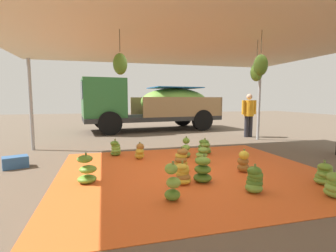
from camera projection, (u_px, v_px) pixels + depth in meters
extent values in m
plane|color=brown|center=(160.00, 146.00, 8.10)|extent=(40.00, 40.00, 0.00)
cube|color=#E05B23|center=(192.00, 171.00, 5.21)|extent=(5.38, 4.72, 0.01)
cylinder|color=#9EA0A5|center=(31.00, 105.00, 7.29)|extent=(0.10, 0.10, 2.67)
cylinder|color=#9EA0A5|center=(259.00, 104.00, 9.20)|extent=(0.10, 0.10, 2.67)
cube|color=beige|center=(194.00, 38.00, 4.92)|extent=(8.00, 7.00, 0.06)
cylinder|color=#4C422D|center=(262.00, 42.00, 4.25)|extent=(0.01, 0.01, 0.38)
ellipsoid|color=#477523|center=(261.00, 65.00, 4.30)|extent=(0.24, 0.24, 0.36)
cylinder|color=#4C422D|center=(257.00, 51.00, 4.94)|extent=(0.01, 0.01, 0.43)
ellipsoid|color=#518428|center=(257.00, 72.00, 4.98)|extent=(0.24, 0.24, 0.36)
cylinder|color=#4C422D|center=(120.00, 40.00, 4.19)|extent=(0.01, 0.01, 0.37)
ellipsoid|color=#477523|center=(120.00, 64.00, 4.23)|extent=(0.24, 0.24, 0.36)
ellipsoid|color=#6B9E38|center=(186.00, 154.00, 6.42)|extent=(0.31, 0.31, 0.16)
ellipsoid|color=#75A83D|center=(186.00, 148.00, 6.39)|extent=(0.28, 0.28, 0.16)
ellipsoid|color=#60932D|center=(186.00, 141.00, 6.41)|extent=(0.24, 0.24, 0.16)
cylinder|color=olive|center=(186.00, 139.00, 6.39)|extent=(0.04, 0.04, 0.12)
ellipsoid|color=#518428|center=(205.00, 151.00, 6.86)|extent=(0.34, 0.34, 0.14)
ellipsoid|color=#75A83D|center=(205.00, 149.00, 6.84)|extent=(0.36, 0.36, 0.14)
ellipsoid|color=#477523|center=(204.00, 147.00, 6.86)|extent=(0.38, 0.38, 0.14)
ellipsoid|color=#6B9E38|center=(205.00, 145.00, 6.81)|extent=(0.39, 0.39, 0.14)
ellipsoid|color=#518428|center=(204.00, 142.00, 6.85)|extent=(0.38, 0.38, 0.14)
cylinder|color=olive|center=(205.00, 140.00, 6.82)|extent=(0.04, 0.04, 0.12)
ellipsoid|color=#60932D|center=(87.00, 179.00, 4.48)|extent=(0.47, 0.47, 0.14)
ellipsoid|color=#60932D|center=(88.00, 169.00, 4.45)|extent=(0.42, 0.42, 0.14)
ellipsoid|color=#518428|center=(85.00, 159.00, 4.46)|extent=(0.34, 0.34, 0.14)
cylinder|color=olive|center=(86.00, 156.00, 4.43)|extent=(0.04, 0.04, 0.12)
ellipsoid|color=#75A83D|center=(334.00, 192.00, 3.82)|extent=(0.41, 0.41, 0.16)
ellipsoid|color=#75A83D|center=(335.00, 188.00, 3.79)|extent=(0.37, 0.37, 0.16)
ellipsoid|color=#6B9E38|center=(335.00, 178.00, 3.78)|extent=(0.33, 0.33, 0.16)
ellipsoid|color=#75A83D|center=(201.00, 160.00, 5.90)|extent=(0.31, 0.31, 0.14)
ellipsoid|color=#75A83D|center=(202.00, 155.00, 5.87)|extent=(0.39, 0.39, 0.14)
ellipsoid|color=#6B9E38|center=(203.00, 150.00, 5.84)|extent=(0.34, 0.34, 0.14)
cylinder|color=olive|center=(202.00, 148.00, 5.85)|extent=(0.04, 0.04, 0.12)
ellipsoid|color=#6B9E38|center=(254.00, 188.00, 4.01)|extent=(0.36, 0.36, 0.15)
ellipsoid|color=#477523|center=(254.00, 183.00, 4.05)|extent=(0.34, 0.34, 0.15)
ellipsoid|color=#477523|center=(255.00, 179.00, 4.07)|extent=(0.33, 0.33, 0.15)
ellipsoid|color=#518428|center=(255.00, 175.00, 4.04)|extent=(0.28, 0.28, 0.15)
ellipsoid|color=#477523|center=(254.00, 171.00, 4.03)|extent=(0.26, 0.26, 0.15)
cylinder|color=olive|center=(255.00, 168.00, 4.01)|extent=(0.04, 0.04, 0.12)
ellipsoid|color=#477523|center=(202.00, 178.00, 4.53)|extent=(0.43, 0.43, 0.15)
ellipsoid|color=#518428|center=(203.00, 169.00, 4.51)|extent=(0.38, 0.38, 0.15)
ellipsoid|color=#60932D|center=(203.00, 161.00, 4.48)|extent=(0.34, 0.34, 0.15)
cylinder|color=olive|center=(204.00, 157.00, 4.51)|extent=(0.04, 0.04, 0.12)
ellipsoid|color=gold|center=(140.00, 155.00, 6.27)|extent=(0.30, 0.30, 0.18)
ellipsoid|color=gold|center=(140.00, 151.00, 6.22)|extent=(0.30, 0.30, 0.18)
ellipsoid|color=#996628|center=(140.00, 147.00, 6.23)|extent=(0.25, 0.25, 0.18)
cylinder|color=olive|center=(140.00, 144.00, 6.22)|extent=(0.04, 0.04, 0.12)
ellipsoid|color=#518428|center=(172.00, 195.00, 3.71)|extent=(0.32, 0.32, 0.16)
ellipsoid|color=#75A83D|center=(174.00, 183.00, 3.66)|extent=(0.23, 0.23, 0.16)
ellipsoid|color=#75A83D|center=(171.00, 169.00, 3.69)|extent=(0.27, 0.27, 0.16)
cylinder|color=olive|center=(173.00, 165.00, 3.66)|extent=(0.04, 0.04, 0.12)
ellipsoid|color=#996628|center=(243.00, 168.00, 5.15)|extent=(0.34, 0.34, 0.18)
ellipsoid|color=#996628|center=(243.00, 161.00, 5.13)|extent=(0.26, 0.26, 0.18)
ellipsoid|color=gold|center=(244.00, 155.00, 5.07)|extent=(0.21, 0.21, 0.18)
cylinder|color=olive|center=(244.00, 152.00, 5.10)|extent=(0.04, 0.04, 0.12)
ellipsoid|color=gold|center=(182.00, 167.00, 5.24)|extent=(0.37, 0.37, 0.15)
ellipsoid|color=gold|center=(181.00, 163.00, 5.27)|extent=(0.35, 0.35, 0.15)
ellipsoid|color=#996628|center=(181.00, 160.00, 5.23)|extent=(0.36, 0.36, 0.15)
ellipsoid|color=gold|center=(181.00, 155.00, 5.26)|extent=(0.35, 0.35, 0.15)
ellipsoid|color=#996628|center=(183.00, 152.00, 5.23)|extent=(0.33, 0.33, 0.15)
cylinder|color=olive|center=(182.00, 149.00, 5.21)|extent=(0.04, 0.04, 0.12)
ellipsoid|color=#75A83D|center=(323.00, 180.00, 4.40)|extent=(0.39, 0.39, 0.13)
ellipsoid|color=#60932D|center=(323.00, 177.00, 4.42)|extent=(0.39, 0.39, 0.13)
ellipsoid|color=#6B9E38|center=(325.00, 174.00, 4.37)|extent=(0.35, 0.35, 0.13)
ellipsoid|color=#6B9E38|center=(325.00, 170.00, 4.40)|extent=(0.29, 0.29, 0.13)
ellipsoid|color=#60932D|center=(325.00, 167.00, 4.34)|extent=(0.33, 0.33, 0.13)
cylinder|color=olive|center=(325.00, 163.00, 4.36)|extent=(0.04, 0.04, 0.12)
ellipsoid|color=#477523|center=(116.00, 153.00, 6.64)|extent=(0.38, 0.38, 0.13)
ellipsoid|color=#6B9E38|center=(116.00, 151.00, 6.62)|extent=(0.30, 0.30, 0.13)
ellipsoid|color=#75A83D|center=(116.00, 148.00, 6.65)|extent=(0.35, 0.35, 0.13)
ellipsoid|color=#60932D|center=(116.00, 146.00, 6.66)|extent=(0.33, 0.33, 0.13)
ellipsoid|color=#518428|center=(114.00, 143.00, 6.62)|extent=(0.29, 0.29, 0.13)
cylinder|color=olive|center=(115.00, 141.00, 6.61)|extent=(0.04, 0.04, 0.12)
ellipsoid|color=gold|center=(183.00, 180.00, 4.41)|extent=(0.36, 0.36, 0.14)
ellipsoid|color=#996628|center=(183.00, 177.00, 4.41)|extent=(0.32, 0.32, 0.14)
ellipsoid|color=gold|center=(182.00, 173.00, 4.44)|extent=(0.27, 0.27, 0.14)
ellipsoid|color=gold|center=(183.00, 170.00, 4.42)|extent=(0.30, 0.30, 0.14)
ellipsoid|color=gold|center=(181.00, 167.00, 4.41)|extent=(0.28, 0.28, 0.14)
cylinder|color=olive|center=(182.00, 164.00, 4.41)|extent=(0.04, 0.04, 0.12)
cube|color=#2D2D2D|center=(152.00, 118.00, 12.27)|extent=(6.66, 3.19, 0.20)
cube|color=#2D6B33|center=(103.00, 98.00, 11.34)|extent=(2.04, 2.48, 1.70)
cube|color=#232D38|center=(81.00, 90.00, 10.98)|extent=(0.25, 1.99, 0.75)
cube|color=#99754C|center=(185.00, 107.00, 11.52)|extent=(3.96, 0.52, 0.90)
cube|color=#99754C|center=(166.00, 106.00, 13.77)|extent=(3.96, 0.52, 0.90)
cube|color=#99754C|center=(208.00, 106.00, 13.34)|extent=(0.36, 2.49, 0.90)
ellipsoid|color=#75A83D|center=(175.00, 102.00, 12.62)|extent=(3.71, 2.47, 1.35)
cube|color=#19569E|center=(175.00, 88.00, 12.55)|extent=(2.58, 2.15, 0.04)
cylinder|color=black|center=(110.00, 123.00, 10.43)|extent=(1.02, 0.39, 1.00)
cylinder|color=black|center=(103.00, 119.00, 12.57)|extent=(1.02, 0.39, 1.00)
cylinder|color=black|center=(202.00, 120.00, 11.99)|extent=(1.02, 0.39, 1.00)
cylinder|color=black|center=(183.00, 117.00, 14.12)|extent=(1.02, 0.39, 1.00)
cylinder|color=#26262D|center=(246.00, 127.00, 9.96)|extent=(0.16, 0.16, 0.84)
cylinder|color=#26262D|center=(250.00, 126.00, 10.00)|extent=(0.16, 0.16, 0.84)
cylinder|color=orange|center=(249.00, 108.00, 9.90)|extent=(0.38, 0.38, 0.63)
cylinder|color=orange|center=(243.00, 107.00, 9.83)|extent=(0.12, 0.12, 0.56)
cylinder|color=orange|center=(255.00, 107.00, 9.96)|extent=(0.12, 0.12, 0.56)
sphere|color=tan|center=(249.00, 97.00, 9.85)|extent=(0.23, 0.23, 0.23)
cube|color=#335B8E|center=(15.00, 162.00, 5.49)|extent=(0.58, 0.49, 0.26)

